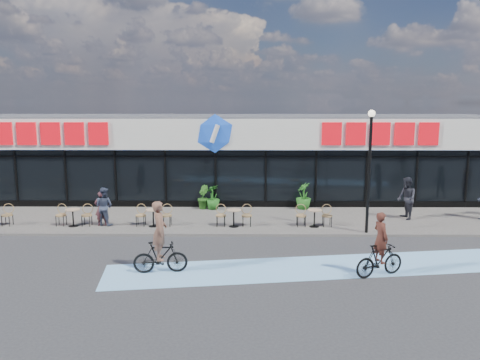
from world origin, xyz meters
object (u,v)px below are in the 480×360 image
at_px(pedestrian_a, 407,198).
at_px(cyclist_a, 380,254).
at_px(potted_plant_left, 213,197).
at_px(potted_plant_mid, 203,197).
at_px(patron_left, 101,208).
at_px(patron_right, 104,206).
at_px(potted_plant_right, 303,196).
at_px(lamp_post, 370,160).

height_order(pedestrian_a, cyclist_a, cyclist_a).
height_order(potted_plant_left, potted_plant_mid, potted_plant_left).
bearing_deg(patron_left, patron_right, 177.75).
height_order(patron_left, cyclist_a, cyclist_a).
xyz_separation_m(potted_plant_left, cyclist_a, (5.69, -8.76, 0.02)).
bearing_deg(potted_plant_right, cyclist_a, -82.11).
relative_size(potted_plant_left, potted_plant_mid, 1.03).
bearing_deg(potted_plant_right, patron_right, -160.29).
distance_m(potted_plant_mid, pedestrian_a, 9.55).
relative_size(potted_plant_left, cyclist_a, 0.60).
relative_size(lamp_post, potted_plant_right, 3.74).
height_order(lamp_post, pedestrian_a, lamp_post).
relative_size(patron_left, cyclist_a, 0.74).
relative_size(lamp_post, pedestrian_a, 2.58).
relative_size(lamp_post, patron_right, 2.99).
xyz_separation_m(lamp_post, cyclist_a, (-0.80, -4.59, -2.31)).
bearing_deg(potted_plant_left, lamp_post, -32.76).
height_order(lamp_post, patron_left, lamp_post).
xyz_separation_m(pedestrian_a, cyclist_a, (-3.14, -6.84, -0.33)).
bearing_deg(pedestrian_a, patron_left, -88.73).
height_order(potted_plant_mid, patron_left, patron_left).
xyz_separation_m(potted_plant_left, patron_left, (-4.54, -3.15, 0.14)).
distance_m(potted_plant_left, patron_right, 5.42).
height_order(potted_plant_left, potted_plant_right, potted_plant_right).
relative_size(potted_plant_left, potted_plant_right, 0.92).
bearing_deg(pedestrian_a, cyclist_a, -28.59).
bearing_deg(patron_left, potted_plant_mid, -162.50).
bearing_deg(patron_left, lamp_post, 153.40).
bearing_deg(potted_plant_mid, patron_right, -140.79).
bearing_deg(pedestrian_a, potted_plant_mid, -106.18).
bearing_deg(patron_right, potted_plant_right, -142.26).
relative_size(patron_left, pedestrian_a, 0.78).
xyz_separation_m(patron_left, cyclist_a, (10.23, -5.62, -0.12)).
bearing_deg(potted_plant_mid, lamp_post, -31.43).
height_order(potted_plant_right, pedestrian_a, pedestrian_a).
height_order(lamp_post, patron_right, lamp_post).
relative_size(potted_plant_right, patron_right, 0.80).
relative_size(patron_left, patron_right, 0.91).
relative_size(potted_plant_right, pedestrian_a, 0.69).
xyz_separation_m(potted_plant_mid, patron_right, (-3.93, -3.21, 0.24)).
relative_size(lamp_post, potted_plant_mid, 4.20).
bearing_deg(potted_plant_mid, potted_plant_left, -10.99).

